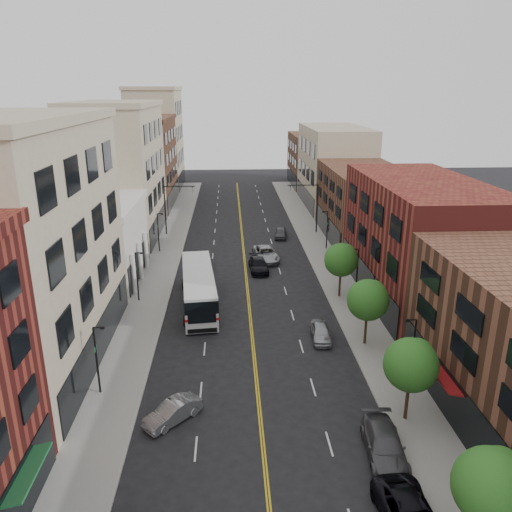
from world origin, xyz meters
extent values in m
plane|color=black|center=(0.00, 0.00, 0.00)|extent=(220.00, 220.00, 0.00)
cube|color=gray|center=(-10.00, 35.00, 0.07)|extent=(4.00, 110.00, 0.15)
cube|color=gray|center=(10.00, 35.00, 0.07)|extent=(4.00, 110.00, 0.15)
cube|color=tan|center=(-17.00, 13.00, 9.00)|extent=(10.00, 22.00, 18.00)
cube|color=silver|center=(-17.00, 31.00, 4.00)|extent=(10.00, 14.00, 8.00)
cube|color=tan|center=(-17.00, 48.00, 9.00)|extent=(10.00, 20.00, 18.00)
cube|color=brown|center=(-17.00, 68.00, 7.50)|extent=(10.00, 20.00, 15.00)
cube|color=tan|center=(-17.00, 86.00, 10.00)|extent=(10.00, 16.00, 20.00)
cube|color=maroon|center=(17.00, 24.00, 6.00)|extent=(10.00, 22.00, 12.00)
cube|color=brown|center=(17.00, 45.00, 5.00)|extent=(10.00, 20.00, 10.00)
cube|color=tan|center=(17.00, 66.00, 7.00)|extent=(10.00, 22.00, 14.00)
cube|color=brown|center=(17.00, 86.00, 5.50)|extent=(10.00, 18.00, 11.00)
sphere|color=#185518|center=(9.30, -6.00, 4.04)|extent=(3.40, 3.40, 3.40)
sphere|color=#185518|center=(9.80, -5.60, 4.55)|extent=(2.04, 2.04, 2.04)
cylinder|color=black|center=(9.30, 4.00, 1.40)|extent=(0.22, 0.22, 2.50)
sphere|color=#185518|center=(9.30, 4.00, 4.04)|extent=(3.40, 3.40, 3.40)
sphere|color=#185518|center=(9.80, 4.40, 4.55)|extent=(2.04, 2.04, 2.04)
cylinder|color=black|center=(9.30, 14.00, 1.40)|extent=(0.22, 0.22, 2.50)
sphere|color=#185518|center=(9.30, 14.00, 4.04)|extent=(3.40, 3.40, 3.40)
sphere|color=#185518|center=(9.80, 14.40, 4.55)|extent=(2.04, 2.04, 2.04)
cylinder|color=black|center=(9.30, 24.00, 1.40)|extent=(0.22, 0.22, 2.50)
sphere|color=#185518|center=(9.30, 24.00, 4.04)|extent=(3.40, 3.40, 3.40)
sphere|color=#185518|center=(9.80, 24.40, 4.55)|extent=(2.04, 2.04, 2.04)
cylinder|color=black|center=(-11.00, 8.00, 2.65)|extent=(0.14, 0.14, 5.00)
cylinder|color=black|center=(-10.65, 8.00, 5.15)|extent=(0.70, 0.10, 0.10)
cube|color=black|center=(-10.40, 8.00, 5.10)|extent=(0.28, 0.14, 0.14)
cube|color=#19592D|center=(-11.00, 8.00, 3.55)|extent=(0.04, 0.55, 0.35)
cylinder|color=black|center=(-11.00, 24.00, 2.65)|extent=(0.14, 0.14, 5.00)
cylinder|color=black|center=(-10.65, 24.00, 5.15)|extent=(0.70, 0.10, 0.10)
cube|color=black|center=(-10.40, 24.00, 5.10)|extent=(0.28, 0.14, 0.14)
cube|color=#19592D|center=(-11.00, 24.00, 3.55)|extent=(0.04, 0.55, 0.35)
cylinder|color=black|center=(-11.00, 40.00, 2.65)|extent=(0.14, 0.14, 5.00)
cylinder|color=black|center=(-10.65, 40.00, 5.15)|extent=(0.70, 0.10, 0.10)
cube|color=black|center=(-10.40, 40.00, 5.10)|extent=(0.28, 0.14, 0.14)
cube|color=#19592D|center=(-11.00, 40.00, 3.55)|extent=(0.04, 0.55, 0.35)
cylinder|color=black|center=(11.00, 8.00, 2.65)|extent=(0.14, 0.14, 5.00)
cylinder|color=black|center=(10.65, 8.00, 5.15)|extent=(0.70, 0.10, 0.10)
cube|color=black|center=(10.40, 8.00, 5.10)|extent=(0.28, 0.14, 0.14)
cube|color=#19592D|center=(11.00, 8.00, 3.55)|extent=(0.04, 0.55, 0.35)
cylinder|color=black|center=(11.00, 24.00, 2.65)|extent=(0.14, 0.14, 5.00)
cylinder|color=black|center=(10.65, 24.00, 5.15)|extent=(0.70, 0.10, 0.10)
cube|color=black|center=(10.40, 24.00, 5.10)|extent=(0.28, 0.14, 0.14)
cube|color=#19592D|center=(11.00, 24.00, 3.55)|extent=(0.04, 0.55, 0.35)
cylinder|color=black|center=(11.00, 40.00, 2.65)|extent=(0.14, 0.14, 5.00)
cylinder|color=black|center=(10.65, 40.00, 5.15)|extent=(0.70, 0.10, 0.10)
cube|color=black|center=(10.40, 40.00, 5.10)|extent=(0.28, 0.14, 0.14)
cube|color=#19592D|center=(11.00, 40.00, 3.55)|extent=(0.04, 0.55, 0.35)
cylinder|color=black|center=(-11.00, 48.00, 3.75)|extent=(0.18, 0.18, 7.20)
cylinder|color=black|center=(-8.80, 48.00, 7.15)|extent=(4.40, 0.12, 0.12)
imported|color=black|center=(-7.00, 48.00, 6.75)|extent=(0.15, 0.18, 0.90)
cylinder|color=black|center=(11.00, 48.00, 3.75)|extent=(0.18, 0.18, 7.20)
cylinder|color=black|center=(8.80, 48.00, 7.15)|extent=(4.40, 0.12, 0.12)
imported|color=black|center=(7.00, 48.00, 6.75)|extent=(0.15, 0.18, 0.90)
cube|color=silver|center=(-4.92, 22.90, 1.82)|extent=(4.15, 13.48, 3.21)
cube|color=black|center=(-4.92, 22.90, 2.60)|extent=(4.20, 13.53, 1.16)
cube|color=#B20C12|center=(-4.92, 22.90, 1.49)|extent=(4.20, 13.53, 0.24)
cube|color=black|center=(-4.27, 16.28, 2.10)|extent=(2.43, 0.30, 1.77)
cylinder|color=black|center=(-5.94, 18.36, 0.53)|extent=(0.41, 1.09, 1.06)
cylinder|color=black|center=(-3.03, 18.64, 0.53)|extent=(0.41, 1.09, 1.06)
cylinder|color=black|center=(-6.80, 27.16, 0.53)|extent=(0.41, 1.09, 1.06)
cylinder|color=black|center=(-3.90, 27.44, 0.53)|extent=(0.41, 1.09, 1.06)
imported|color=#919498|center=(-5.60, 4.73, 0.67)|extent=(3.88, 3.85, 1.34)
imported|color=#46464A|center=(6.94, 0.80, 0.76)|extent=(2.54, 5.41, 1.53)
imported|color=#999AA0|center=(5.80, 15.08, 0.67)|extent=(1.83, 4.04, 1.35)
imported|color=#48494D|center=(-5.17, 33.22, 0.71)|extent=(2.08, 4.46, 1.42)
imported|color=black|center=(1.50, 32.18, 0.74)|extent=(2.35, 5.18, 1.47)
imported|color=#96989D|center=(2.65, 36.06, 0.83)|extent=(3.37, 6.21, 1.65)
imported|color=#424347|center=(5.50, 45.73, 0.70)|extent=(2.15, 4.26, 1.39)
camera|label=1|loc=(-1.75, -22.54, 20.26)|focal=35.00mm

